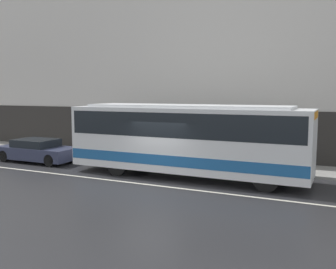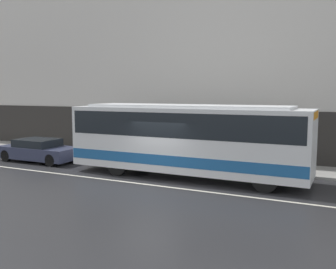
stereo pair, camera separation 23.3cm
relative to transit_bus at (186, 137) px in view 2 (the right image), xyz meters
name	(u,v)px [view 2 (the right image)]	position (x,y,z in m)	size (l,w,h in m)	color
ground_plane	(149,185)	(-0.75, -2.02, -1.80)	(60.00, 60.00, 0.00)	#262628
sidewalk	(198,162)	(-0.75, 3.32, -1.74)	(60.00, 2.67, 0.12)	gray
building_facade	(208,41)	(-0.75, 4.79, 4.74)	(60.00, 0.35, 13.52)	silver
lane_stripe	(149,185)	(-0.75, -2.02, -1.80)	(54.00, 0.14, 0.01)	beige
transit_bus	(186,137)	(0.00, 0.00, 0.00)	(10.62, 2.53, 3.20)	white
sedan_dark_behind	(39,150)	(-8.74, 0.00, -1.21)	(4.49, 1.89, 1.22)	#2D334C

